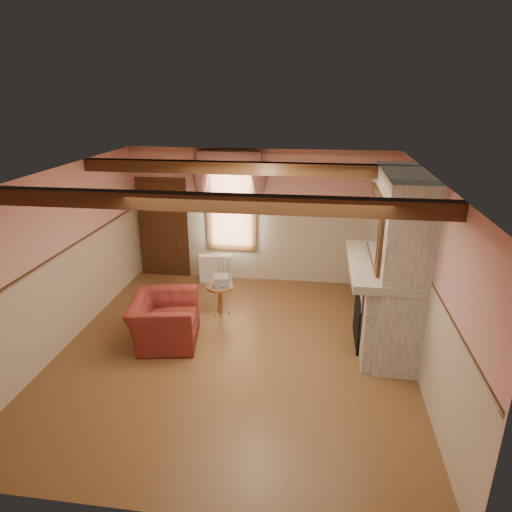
# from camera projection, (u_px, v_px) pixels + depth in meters

# --- Properties ---
(floor) EXTENTS (5.50, 6.00, 0.01)m
(floor) POSITION_uv_depth(u_px,v_px,m) (235.00, 351.00, 7.23)
(floor) COLOR brown
(floor) RESTS_ON ground
(ceiling) EXTENTS (5.50, 6.00, 0.01)m
(ceiling) POSITION_uv_depth(u_px,v_px,m) (231.00, 175.00, 6.26)
(ceiling) COLOR silver
(ceiling) RESTS_ON wall_back
(wall_back) EXTENTS (5.50, 0.02, 2.80)m
(wall_back) POSITION_uv_depth(u_px,v_px,m) (260.00, 217.00, 9.53)
(wall_back) COLOR #D29591
(wall_back) RESTS_ON floor
(wall_front) EXTENTS (5.50, 0.02, 2.80)m
(wall_front) POSITION_uv_depth(u_px,v_px,m) (169.00, 397.00, 3.96)
(wall_front) COLOR #D29591
(wall_front) RESTS_ON floor
(wall_left) EXTENTS (0.02, 6.00, 2.80)m
(wall_left) POSITION_uv_depth(u_px,v_px,m) (60.00, 260.00, 7.11)
(wall_left) COLOR #D29591
(wall_left) RESTS_ON floor
(wall_right) EXTENTS (0.02, 6.00, 2.80)m
(wall_right) POSITION_uv_depth(u_px,v_px,m) (426.00, 280.00, 6.39)
(wall_right) COLOR #D29591
(wall_right) RESTS_ON floor
(wainscot) EXTENTS (5.50, 6.00, 1.50)m
(wainscot) POSITION_uv_depth(u_px,v_px,m) (234.00, 309.00, 6.97)
(wainscot) COLOR #C1B89C
(wainscot) RESTS_ON floor
(chair_rail) EXTENTS (5.50, 6.00, 0.08)m
(chair_rail) POSITION_uv_depth(u_px,v_px,m) (233.00, 263.00, 6.71)
(chair_rail) COLOR black
(chair_rail) RESTS_ON wainscot
(firebox) EXTENTS (0.20, 0.95, 0.90)m
(firebox) POSITION_uv_depth(u_px,v_px,m) (363.00, 317.00, 7.37)
(firebox) COLOR black
(firebox) RESTS_ON floor
(armchair) EXTENTS (1.20, 1.33, 0.76)m
(armchair) POSITION_uv_depth(u_px,v_px,m) (165.00, 320.00, 7.40)
(armchair) COLOR maroon
(armchair) RESTS_ON floor
(side_table) EXTENTS (0.52, 0.52, 0.55)m
(side_table) POSITION_uv_depth(u_px,v_px,m) (220.00, 300.00, 8.37)
(side_table) COLOR brown
(side_table) RESTS_ON floor
(book_stack) EXTENTS (0.32, 0.37, 0.20)m
(book_stack) POSITION_uv_depth(u_px,v_px,m) (221.00, 281.00, 8.23)
(book_stack) COLOR #B7AD8C
(book_stack) RESTS_ON side_table
(radiator) EXTENTS (0.72, 0.30, 0.60)m
(radiator) POSITION_uv_depth(u_px,v_px,m) (216.00, 268.00, 9.75)
(radiator) COLOR white
(radiator) RESTS_ON floor
(bowl) EXTENTS (0.37, 0.37, 0.09)m
(bowl) POSITION_uv_depth(u_px,v_px,m) (386.00, 264.00, 6.77)
(bowl) COLOR brown
(bowl) RESTS_ON mantel
(mantel_clock) EXTENTS (0.14, 0.24, 0.20)m
(mantel_clock) POSITION_uv_depth(u_px,v_px,m) (380.00, 242.00, 7.57)
(mantel_clock) COLOR black
(mantel_clock) RESTS_ON mantel
(oil_lamp) EXTENTS (0.11, 0.11, 0.28)m
(oil_lamp) POSITION_uv_depth(u_px,v_px,m) (380.00, 240.00, 7.56)
(oil_lamp) COLOR #BA9034
(oil_lamp) RESTS_ON mantel
(candle_red) EXTENTS (0.06, 0.06, 0.16)m
(candle_red) POSITION_uv_depth(u_px,v_px,m) (389.00, 269.00, 6.50)
(candle_red) COLOR #A81427
(candle_red) RESTS_ON mantel
(jar_yellow) EXTENTS (0.06, 0.06, 0.12)m
(jar_yellow) POSITION_uv_depth(u_px,v_px,m) (389.00, 271.00, 6.49)
(jar_yellow) COLOR yellow
(jar_yellow) RESTS_ON mantel
(fireplace) EXTENTS (0.85, 2.00, 2.80)m
(fireplace) POSITION_uv_depth(u_px,v_px,m) (396.00, 263.00, 6.99)
(fireplace) COLOR gray
(fireplace) RESTS_ON floor
(mantel) EXTENTS (1.05, 2.05, 0.12)m
(mantel) POSITION_uv_depth(u_px,v_px,m) (384.00, 265.00, 7.03)
(mantel) COLOR gray
(mantel) RESTS_ON fireplace
(overmantel_mirror) EXTENTS (0.06, 1.44, 1.04)m
(overmantel_mirror) POSITION_uv_depth(u_px,v_px,m) (375.00, 227.00, 6.84)
(overmantel_mirror) COLOR silver
(overmantel_mirror) RESTS_ON fireplace
(door) EXTENTS (1.10, 0.10, 2.10)m
(door) POSITION_uv_depth(u_px,v_px,m) (163.00, 229.00, 9.87)
(door) COLOR black
(door) RESTS_ON floor
(window) EXTENTS (1.06, 0.08, 2.02)m
(window) POSITION_uv_depth(u_px,v_px,m) (231.00, 204.00, 9.50)
(window) COLOR white
(window) RESTS_ON wall_back
(window_drapes) EXTENTS (1.30, 0.14, 1.40)m
(window_drapes) POSITION_uv_depth(u_px,v_px,m) (230.00, 176.00, 9.21)
(window_drapes) COLOR gray
(window_drapes) RESTS_ON wall_back
(ceiling_beam_front) EXTENTS (5.50, 0.18, 0.20)m
(ceiling_beam_front) POSITION_uv_depth(u_px,v_px,m) (212.00, 202.00, 5.18)
(ceiling_beam_front) COLOR black
(ceiling_beam_front) RESTS_ON ceiling
(ceiling_beam_back) EXTENTS (5.50, 0.18, 0.20)m
(ceiling_beam_back) POSITION_uv_depth(u_px,v_px,m) (245.00, 168.00, 7.41)
(ceiling_beam_back) COLOR black
(ceiling_beam_back) RESTS_ON ceiling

